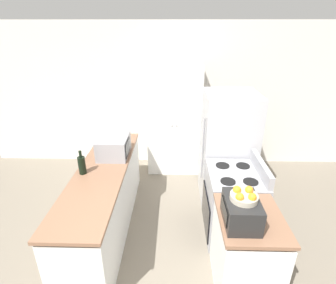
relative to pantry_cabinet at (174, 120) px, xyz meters
name	(u,v)px	position (x,y,z in m)	size (l,w,h in m)	color
wall_back	(170,97)	(-0.08, 0.32, 0.33)	(7.00, 0.06, 2.60)	silver
counter_left	(105,200)	(-0.89, -1.65, -0.54)	(0.60, 2.38, 0.88)	silver
counter_right	(245,253)	(0.73, -2.47, -0.54)	(0.60, 0.73, 0.88)	silver
pantry_cabinet	(174,120)	(0.00, 0.00, 0.00)	(0.93, 0.57, 1.94)	white
stove	(232,203)	(0.75, -1.70, -0.52)	(0.66, 0.77, 1.04)	#9E9EA3
refrigerator	(227,148)	(0.79, -0.88, -0.14)	(0.76, 0.78, 1.67)	#B7B7BC
microwave	(114,146)	(-0.81, -1.25, 0.05)	(0.40, 0.50, 0.27)	#939399
wine_bottle	(82,165)	(-1.08, -1.74, 0.03)	(0.09, 0.09, 0.30)	black
toaster_oven	(241,211)	(0.60, -2.55, 0.03)	(0.30, 0.40, 0.24)	black
fruit_bowl	(244,196)	(0.61, -2.54, 0.19)	(0.24, 0.24, 0.10)	#B2A893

